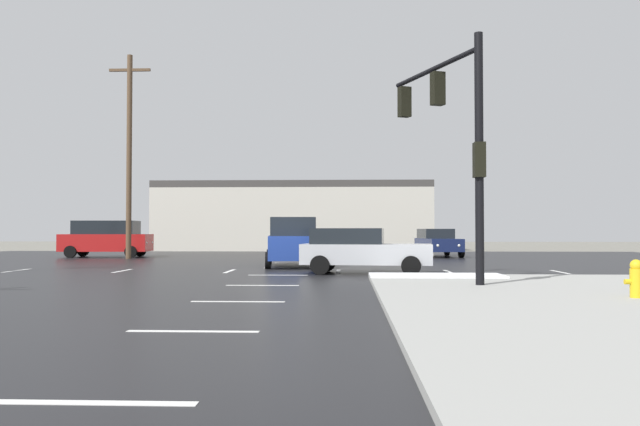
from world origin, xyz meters
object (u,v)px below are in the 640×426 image
suv_blue (292,241)px  utility_pole_far (129,152)px  traffic_signal_mast (454,126)px  sedan_silver (362,250)px  sedan_navy (437,242)px  suv_red (106,238)px  fire_hydrant (636,279)px

suv_blue → utility_pole_far: utility_pole_far is taller
utility_pole_far → traffic_signal_mast: bearing=-47.6°
suv_blue → sedan_silver: size_ratio=1.07×
traffic_signal_mast → sedan_silver: size_ratio=1.39×
suv_blue → sedan_navy: size_ratio=1.07×
suv_red → sedan_navy: (18.60, 1.70, -0.24)m
fire_hydrant → sedan_navy: size_ratio=0.17×
suv_blue → sedan_navy: (7.47, 10.32, -0.24)m
fire_hydrant → sedan_silver: 10.52m
suv_red → suv_blue: size_ratio=0.99×
suv_red → suv_blue: same height
utility_pole_far → sedan_silver: bearing=-42.4°
traffic_signal_mast → sedan_navy: traffic_signal_mast is taller
fire_hydrant → suv_red: suv_red is taller
traffic_signal_mast → utility_pole_far: size_ratio=0.60×
fire_hydrant → sedan_navy: 23.56m
utility_pole_far → suv_blue: bearing=-36.1°
suv_red → sedan_silver: suv_red is taller
sedan_silver → suv_blue: bearing=129.0°
sedan_silver → sedan_navy: 15.30m
traffic_signal_mast → suv_red: size_ratio=1.32×
suv_red → sedan_silver: bearing=-46.1°
traffic_signal_mast → sedan_silver: bearing=4.3°
suv_blue → sedan_silver: bearing=-152.6°
sedan_silver → sedan_navy: size_ratio=1.00×
suv_red → utility_pole_far: utility_pole_far is taller
traffic_signal_mast → suv_red: traffic_signal_mast is taller
traffic_signal_mast → suv_red: 24.33m
sedan_navy → utility_pole_far: size_ratio=0.43×
sedan_silver → utility_pole_far: bearing=143.2°
fire_hydrant → suv_red: 29.22m
sedan_silver → sedan_navy: (4.67, 14.57, 0.00)m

